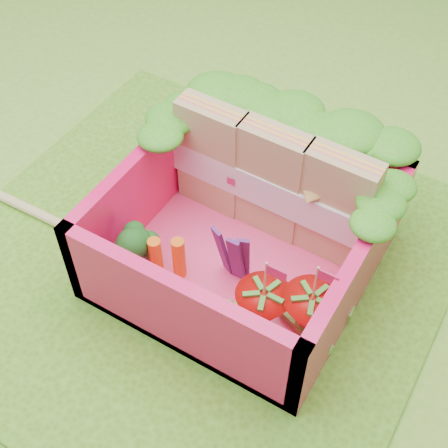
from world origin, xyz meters
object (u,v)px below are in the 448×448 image
broccoli (143,243)px  strawberry_left (263,310)px  bento_box (244,230)px  strawberry_right (309,315)px  sandwich_stack (272,182)px  chopsticks (37,213)px

broccoli → strawberry_left: bearing=-1.4°
bento_box → broccoli: bearing=-143.2°
bento_box → strawberry_right: (0.50, -0.25, -0.08)m
sandwich_stack → broccoli: 0.75m
sandwich_stack → broccoli: sandwich_stack is taller
broccoli → chopsticks: bearing=-179.8°
strawberry_left → strawberry_right: 0.22m
sandwich_stack → chopsticks: sandwich_stack is taller
sandwich_stack → chopsticks: 1.40m
broccoli → chopsticks: (-0.79, -0.00, -0.21)m
chopsticks → strawberry_right: bearing=2.4°
sandwich_stack → strawberry_left: 0.71m
sandwich_stack → broccoli: (-0.43, -0.60, -0.14)m
bento_box → chopsticks: bearing=-165.3°
bento_box → sandwich_stack: (0.00, 0.29, 0.11)m
broccoli → strawberry_left: 0.72m
sandwich_stack → broccoli: bearing=-125.3°
strawberry_left → chopsticks: (-1.50, 0.01, -0.17)m
bento_box → strawberry_left: bearing=-48.6°
sandwich_stack → bento_box: bearing=-90.9°
sandwich_stack → strawberry_left: size_ratio=2.39×
strawberry_right → chopsticks: (-1.71, -0.07, -0.17)m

